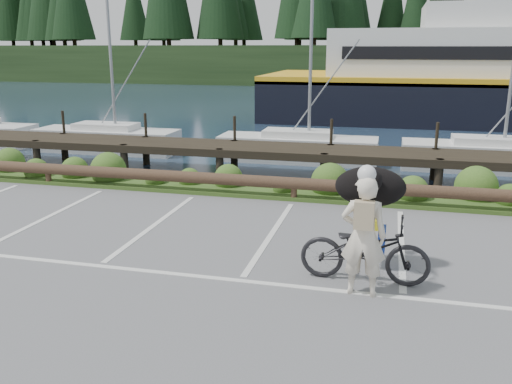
% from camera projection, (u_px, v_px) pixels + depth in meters
% --- Properties ---
extents(ground, '(72.00, 72.00, 0.00)m').
position_uv_depth(ground, '(247.00, 272.00, 9.33)').
color(ground, '#5A5A5D').
extents(harbor_backdrop, '(170.00, 160.00, 30.00)m').
position_uv_depth(harbor_backdrop, '(381.00, 73.00, 82.81)').
color(harbor_backdrop, '#1A2A3E').
rests_on(harbor_backdrop, ground).
extents(vegetation_strip, '(34.00, 1.60, 0.10)m').
position_uv_depth(vegetation_strip, '(298.00, 192.00, 14.28)').
color(vegetation_strip, '#3D5B21').
rests_on(vegetation_strip, ground).
extents(log_rail, '(32.00, 0.30, 0.60)m').
position_uv_depth(log_rail, '(294.00, 201.00, 13.64)').
color(log_rail, '#443021').
rests_on(log_rail, ground).
extents(bicycle, '(2.11, 0.78, 1.10)m').
position_uv_depth(bicycle, '(365.00, 250.00, 8.81)').
color(bicycle, black).
rests_on(bicycle, ground).
extents(cyclist, '(0.71, 0.47, 1.91)m').
position_uv_depth(cyclist, '(364.00, 236.00, 8.25)').
color(cyclist, '#F1E4CC').
rests_on(cyclist, ground).
extents(dog, '(0.61, 1.21, 0.69)m').
position_uv_depth(dog, '(370.00, 187.00, 9.21)').
color(dog, black).
rests_on(dog, bicycle).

